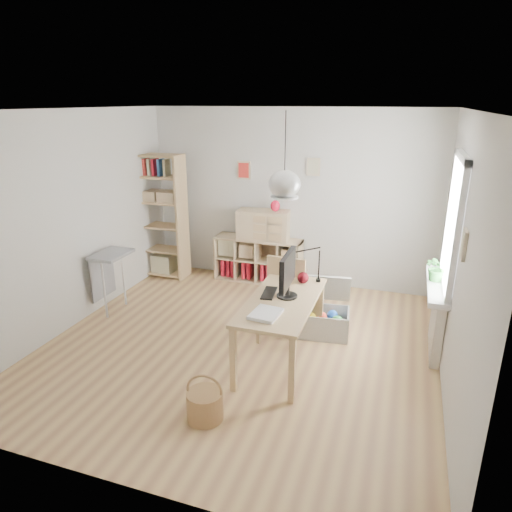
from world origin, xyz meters
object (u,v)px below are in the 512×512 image
(tall_bookshelf, at_px, (160,211))
(drawer_chest, at_px, (263,225))
(chair, at_px, (282,294))
(storage_chest, at_px, (324,316))
(desk, at_px, (282,307))
(monitor, at_px, (288,273))
(cube_shelf, at_px, (258,262))

(tall_bookshelf, bearing_deg, drawer_chest, 8.18)
(chair, bearing_deg, storage_chest, 31.34)
(desk, relative_size, monitor, 2.61)
(storage_chest, xyz_separation_m, drawer_chest, (-1.25, 1.37, 0.73))
(tall_bookshelf, bearing_deg, cube_shelf, 10.19)
(desk, height_order, monitor, monitor)
(cube_shelf, bearing_deg, chair, -62.63)
(cube_shelf, height_order, storage_chest, cube_shelf)
(cube_shelf, bearing_deg, desk, -65.39)
(chair, relative_size, drawer_chest, 1.23)
(tall_bookshelf, bearing_deg, storage_chest, -21.23)
(monitor, xyz_separation_m, drawer_chest, (-0.95, 2.10, -0.08))
(tall_bookshelf, distance_m, chair, 2.86)
(cube_shelf, relative_size, chair, 1.42)
(storage_chest, bearing_deg, desk, -119.19)
(monitor, bearing_deg, tall_bookshelf, 142.33)
(storage_chest, xyz_separation_m, monitor, (-0.30, -0.73, 0.81))
(chair, distance_m, drawer_chest, 1.86)
(monitor, relative_size, drawer_chest, 0.72)
(tall_bookshelf, relative_size, drawer_chest, 2.51)
(desk, xyz_separation_m, tall_bookshelf, (-2.59, 1.95, 0.43))
(cube_shelf, xyz_separation_m, monitor, (1.05, -2.15, 0.73))
(storage_chest, bearing_deg, chair, -157.50)
(chair, height_order, storage_chest, chair)
(cube_shelf, relative_size, tall_bookshelf, 0.70)
(cube_shelf, xyz_separation_m, tall_bookshelf, (-1.56, -0.28, 0.79))
(desk, relative_size, drawer_chest, 1.88)
(tall_bookshelf, relative_size, chair, 2.03)
(cube_shelf, bearing_deg, monitor, -63.84)
(monitor, bearing_deg, storage_chest, 65.43)
(desk, xyz_separation_m, drawer_chest, (-0.92, 2.19, 0.29))
(tall_bookshelf, xyz_separation_m, chair, (2.44, -1.41, -0.53))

